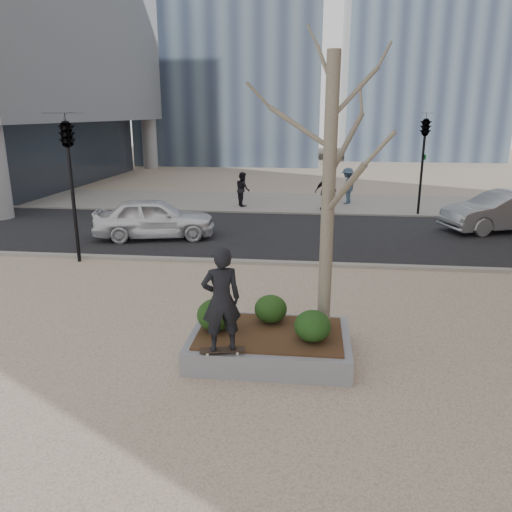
# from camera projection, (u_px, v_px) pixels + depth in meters

# --- Properties ---
(ground) EXTENTS (120.00, 120.00, 0.00)m
(ground) POSITION_uv_depth(u_px,v_px,m) (218.00, 353.00, 9.67)
(ground) COLOR #C0A48D
(ground) RESTS_ON ground
(street) EXTENTS (60.00, 8.00, 0.02)m
(street) POSITION_uv_depth(u_px,v_px,m) (267.00, 233.00, 19.21)
(street) COLOR black
(street) RESTS_ON ground
(far_sidewalk) EXTENTS (60.00, 6.00, 0.02)m
(far_sidewalk) POSITION_uv_depth(u_px,v_px,m) (280.00, 202.00, 25.89)
(far_sidewalk) COLOR gray
(far_sidewalk) RESTS_ON ground
(planter) EXTENTS (3.00, 2.00, 0.45)m
(planter) POSITION_uv_depth(u_px,v_px,m) (270.00, 345.00, 9.49)
(planter) COLOR gray
(planter) RESTS_ON ground
(planter_mulch) EXTENTS (2.70, 1.70, 0.04)m
(planter_mulch) POSITION_uv_depth(u_px,v_px,m) (270.00, 333.00, 9.42)
(planter_mulch) COLOR #382314
(planter_mulch) RESTS_ON planter
(sycamore_tree) EXTENTS (2.80, 2.80, 6.60)m
(sycamore_tree) POSITION_uv_depth(u_px,v_px,m) (330.00, 154.00, 8.68)
(sycamore_tree) COLOR gray
(sycamore_tree) RESTS_ON planter_mulch
(shrub_left) EXTENTS (0.71, 0.71, 0.60)m
(shrub_left) POSITION_uv_depth(u_px,v_px,m) (216.00, 315.00, 9.45)
(shrub_left) COLOR #123511
(shrub_left) RESTS_ON planter_mulch
(shrub_middle) EXTENTS (0.64, 0.64, 0.55)m
(shrub_middle) POSITION_uv_depth(u_px,v_px,m) (271.00, 309.00, 9.81)
(shrub_middle) COLOR #153912
(shrub_middle) RESTS_ON planter_mulch
(shrub_right) EXTENTS (0.67, 0.67, 0.57)m
(shrub_right) POSITION_uv_depth(u_px,v_px,m) (312.00, 326.00, 9.00)
(shrub_right) COLOR #143711
(shrub_right) RESTS_ON planter_mulch
(skateboard) EXTENTS (0.80, 0.35, 0.08)m
(skateboard) POSITION_uv_depth(u_px,v_px,m) (222.00, 351.00, 8.66)
(skateboard) COLOR black
(skateboard) RESTS_ON planter
(skateboarder) EXTENTS (0.79, 0.65, 1.84)m
(skateboarder) POSITION_uv_depth(u_px,v_px,m) (221.00, 300.00, 8.40)
(skateboarder) COLOR black
(skateboarder) RESTS_ON skateboard
(police_car) EXTENTS (4.64, 2.66, 1.49)m
(police_car) POSITION_uv_depth(u_px,v_px,m) (155.00, 218.00, 18.30)
(police_car) COLOR white
(police_car) RESTS_ON street
(car_silver) EXTENTS (4.94, 3.11, 1.54)m
(car_silver) POSITION_uv_depth(u_px,v_px,m) (502.00, 211.00, 19.43)
(car_silver) COLOR gray
(car_silver) RESTS_ON street
(pedestrian_a) EXTENTS (0.90, 1.00, 1.67)m
(pedestrian_a) POSITION_uv_depth(u_px,v_px,m) (243.00, 189.00, 24.64)
(pedestrian_a) COLOR black
(pedestrian_a) RESTS_ON far_sidewalk
(pedestrian_b) EXTENTS (1.20, 1.35, 1.81)m
(pedestrian_b) POSITION_uv_depth(u_px,v_px,m) (347.00, 186.00, 25.25)
(pedestrian_b) COLOR #385066
(pedestrian_b) RESTS_ON far_sidewalk
(pedestrian_c) EXTENTS (1.11, 0.66, 1.77)m
(pedestrian_c) POSITION_uv_depth(u_px,v_px,m) (326.00, 192.00, 23.53)
(pedestrian_c) COLOR black
(pedestrian_c) RESTS_ON far_sidewalk
(traffic_light_near) EXTENTS (0.60, 2.48, 4.50)m
(traffic_light_near) POSITION_uv_depth(u_px,v_px,m) (72.00, 190.00, 15.01)
(traffic_light_near) COLOR black
(traffic_light_near) RESTS_ON ground
(traffic_light_far) EXTENTS (0.60, 2.48, 4.50)m
(traffic_light_far) POSITION_uv_depth(u_px,v_px,m) (422.00, 165.00, 22.25)
(traffic_light_far) COLOR black
(traffic_light_far) RESTS_ON ground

